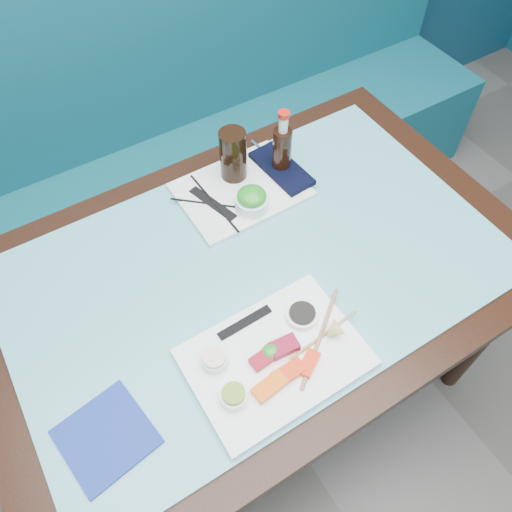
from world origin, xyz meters
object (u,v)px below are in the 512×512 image
dining_table (257,286)px  blue_napkin (106,437)px  seaweed_bowl (252,203)px  cola_glass (233,155)px  serving_tray (241,190)px  cola_bottle_body (282,152)px  sashimi_plate (275,358)px  booth_bench (146,173)px

dining_table → blue_napkin: (-0.48, -0.20, 0.09)m
dining_table → seaweed_bowl: 0.22m
cola_glass → dining_table: bearing=-109.6°
serving_tray → cola_bottle_body: size_ratio=2.29×
sashimi_plate → cola_glass: (0.20, 0.53, 0.08)m
seaweed_bowl → sashimi_plate: bearing=-114.6°
sashimi_plate → cola_bottle_body: size_ratio=2.54×
dining_table → cola_glass: bearing=70.4°
cola_glass → cola_bottle_body: bearing=-20.3°
serving_tray → seaweed_bowl: (-0.01, -0.07, 0.02)m
booth_bench → serving_tray: booth_bench is taller
booth_bench → blue_napkin: (-0.48, -1.04, 0.39)m
cola_glass → cola_bottle_body: (0.13, -0.05, -0.01)m
booth_bench → sashimi_plate: 1.15m
dining_table → blue_napkin: bearing=-157.7°
booth_bench → seaweed_bowl: 0.79m
dining_table → sashimi_plate: bearing=-112.7°
cola_bottle_body → blue_napkin: cola_bottle_body is taller
cola_bottle_body → booth_bench: bearing=111.7°
booth_bench → sashimi_plate: (-0.10, -1.07, 0.39)m
dining_table → sashimi_plate: (-0.10, -0.23, 0.10)m
serving_tray → booth_bench: bearing=98.5°
serving_tray → cola_glass: 0.10m
dining_table → sashimi_plate: 0.27m
sashimi_plate → cola_bottle_body: cola_bottle_body is taller
seaweed_bowl → dining_table: bearing=-117.2°
cola_glass → serving_tray: bearing=-100.3°
dining_table → serving_tray: serving_tray is taller
booth_bench → cola_bottle_body: 0.78m
sashimi_plate → blue_napkin: 0.38m
serving_tray → seaweed_bowl: bearing=-98.2°
cola_glass → booth_bench: bearing=101.0°
cola_bottle_body → blue_napkin: size_ratio=0.88×
cola_glass → blue_napkin: (-0.59, -0.49, -0.09)m
serving_tray → sashimi_plate: bearing=-112.8°
seaweed_bowl → blue_napkin: (-0.57, -0.36, -0.03)m
sashimi_plate → serving_tray: (0.19, 0.48, -0.00)m
cola_glass → blue_napkin: 0.77m
dining_table → serving_tray: (0.10, 0.24, 0.10)m
seaweed_bowl → cola_bottle_body: (0.15, 0.08, 0.04)m
sashimi_plate → cola_bottle_body: (0.33, 0.48, 0.06)m
serving_tray → cola_bottle_body: cola_bottle_body is taller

